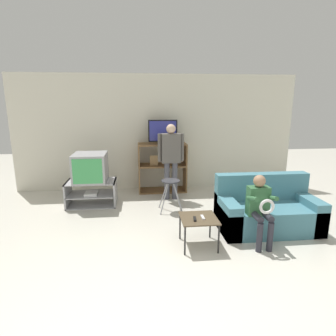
% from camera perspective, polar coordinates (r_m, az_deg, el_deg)
% --- Properties ---
extents(ground_plane, '(18.00, 18.00, 0.00)m').
position_cam_1_polar(ground_plane, '(3.14, 3.17, -26.09)').
color(ground_plane, beige).
extents(wall_back, '(6.40, 0.06, 2.60)m').
position_cam_1_polar(wall_back, '(6.49, -2.29, 7.14)').
color(wall_back, silver).
rests_on(wall_back, ground_plane).
extents(tv_stand, '(0.95, 0.57, 0.49)m').
position_cam_1_polar(tv_stand, '(5.75, -15.20, -4.94)').
color(tv_stand, '#A8A8AD').
rests_on(tv_stand, ground_plane).
extents(television_main, '(0.62, 0.67, 0.54)m').
position_cam_1_polar(television_main, '(5.62, -15.50, 0.11)').
color(television_main, '#9E9EA3').
rests_on(television_main, tv_stand).
extents(media_shelf, '(1.07, 0.46, 1.10)m').
position_cam_1_polar(media_shelf, '(6.32, -1.19, 0.19)').
color(media_shelf, brown).
rests_on(media_shelf, ground_plane).
extents(television_flat, '(0.63, 0.20, 0.52)m').
position_cam_1_polar(television_flat, '(6.18, -1.06, 7.26)').
color(television_flat, black).
rests_on(television_flat, media_shelf).
extents(folding_stool, '(0.43, 0.38, 0.60)m').
position_cam_1_polar(folding_stool, '(5.18, 0.55, -3.69)').
color(folding_stool, '#99999E').
rests_on(folding_stool, ground_plane).
extents(snack_table, '(0.50, 0.50, 0.43)m').
position_cam_1_polar(snack_table, '(3.99, 6.25, -10.59)').
color(snack_table, brown).
rests_on(snack_table, ground_plane).
extents(remote_control_black, '(0.05, 0.15, 0.02)m').
position_cam_1_polar(remote_control_black, '(3.90, 5.46, -10.26)').
color(remote_control_black, black).
rests_on(remote_control_black, snack_table).
extents(remote_control_white, '(0.04, 0.14, 0.02)m').
position_cam_1_polar(remote_control_white, '(3.97, 7.06, -9.90)').
color(remote_control_white, silver).
rests_on(remote_control_white, snack_table).
extents(couch, '(1.54, 0.80, 0.85)m').
position_cam_1_polar(couch, '(4.80, 19.37, -8.31)').
color(couch, teal).
rests_on(couch, ground_plane).
extents(person_standing_adult, '(0.53, 0.20, 1.56)m').
position_cam_1_polar(person_standing_adult, '(5.71, 0.59, 2.73)').
color(person_standing_adult, '#4C4C56').
rests_on(person_standing_adult, ground_plane).
extents(person_seated_child, '(0.33, 0.43, 1.00)m').
position_cam_1_polar(person_seated_child, '(4.16, 18.19, -7.14)').
color(person_seated_child, '#2D2D38').
rests_on(person_seated_child, ground_plane).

